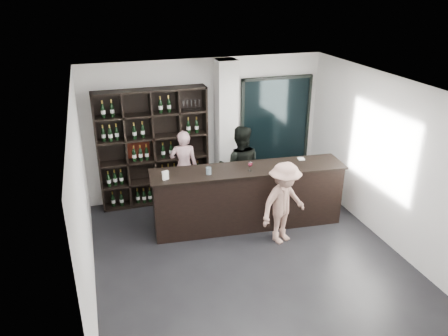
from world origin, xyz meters
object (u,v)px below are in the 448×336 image
object	(u,v)px
taster_black	(240,168)
customer	(284,203)
taster_pink	(184,167)
wine_shelf	(153,148)
tasting_counter	(248,197)

from	to	relation	value
taster_black	customer	world-z (taller)	taster_black
customer	taster_black	bearing A→B (deg)	80.62
taster_pink	taster_black	xyz separation A→B (m)	(1.02, -0.55, 0.08)
wine_shelf	customer	bearing A→B (deg)	-48.73
tasting_counter	taster_pink	size ratio (longest dim) A/B	2.28
wine_shelf	tasting_counter	world-z (taller)	wine_shelf
taster_pink	customer	distance (m)	2.40
taster_pink	customer	size ratio (longest dim) A/B	1.04
wine_shelf	customer	size ratio (longest dim) A/B	1.59
tasting_counter	taster_pink	bearing A→B (deg)	130.40
tasting_counter	taster_black	world-z (taller)	taster_black
tasting_counter	customer	bearing A→B (deg)	-55.45
wine_shelf	taster_pink	xyz separation A→B (m)	(0.57, -0.17, -0.42)
wine_shelf	taster_black	world-z (taller)	wine_shelf
tasting_counter	taster_black	bearing A→B (deg)	87.53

